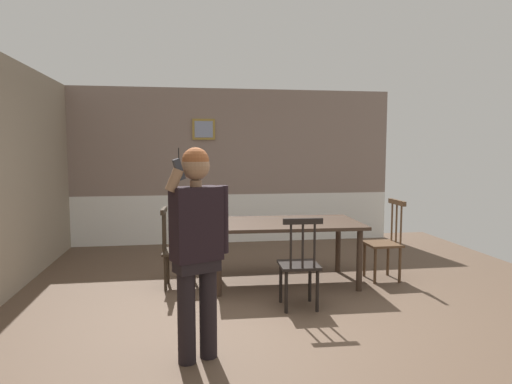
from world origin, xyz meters
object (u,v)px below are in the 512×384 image
dining_table (284,228)px  chair_near_window (299,264)px  person_figure (197,240)px  chair_at_table_head (177,249)px  chair_by_doorway (385,242)px

dining_table → chair_near_window: bearing=-91.9°
person_figure → chair_near_window: bearing=-160.8°
chair_at_table_head → person_figure: 2.03m
chair_at_table_head → dining_table: bearing=91.2°
dining_table → person_figure: person_figure is taller
chair_near_window → person_figure: size_ratio=0.58×
dining_table → person_figure: 2.22m
dining_table → chair_at_table_head: size_ratio=1.95×
chair_near_window → dining_table: bearing=90.1°
chair_by_doorway → chair_near_window: bearing=122.0°
chair_near_window → person_figure: (-1.07, -1.00, 0.49)m
dining_table → chair_at_table_head: chair_at_table_head is taller
chair_at_table_head → chair_by_doorway: bearing=91.2°
dining_table → chair_near_window: 0.93m
chair_at_table_head → person_figure: bearing=9.2°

